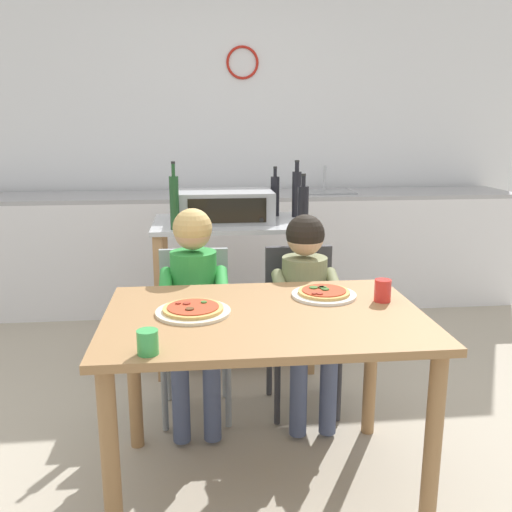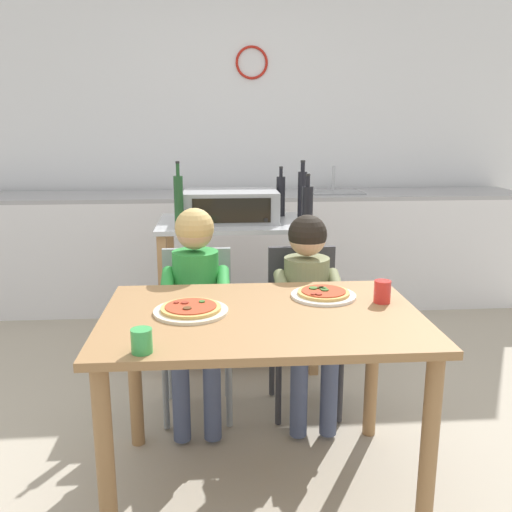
# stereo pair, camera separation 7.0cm
# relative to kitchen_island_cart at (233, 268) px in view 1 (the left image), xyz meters

# --- Properties ---
(ground_plane) EXTENTS (10.83, 10.83, 0.00)m
(ground_plane) POSITION_rel_kitchen_island_cart_xyz_m (0.04, -0.19, -0.58)
(ground_plane) COLOR #A89E8C
(back_wall_tiled) EXTENTS (5.04, 0.14, 2.70)m
(back_wall_tiled) POSITION_rel_kitchen_island_cart_xyz_m (0.04, 1.49, 0.77)
(back_wall_tiled) COLOR silver
(back_wall_tiled) RESTS_ON ground
(kitchen_counter) EXTENTS (4.53, 0.60, 1.10)m
(kitchen_counter) POSITION_rel_kitchen_island_cart_xyz_m (0.04, 1.08, -0.13)
(kitchen_counter) COLOR silver
(kitchen_counter) RESTS_ON ground
(kitchen_island_cart) EXTENTS (0.93, 0.62, 0.87)m
(kitchen_island_cart) POSITION_rel_kitchen_island_cart_xyz_m (0.00, 0.00, 0.00)
(kitchen_island_cart) COLOR #B7BABF
(kitchen_island_cart) RESTS_ON ground
(toaster_oven) EXTENTS (0.55, 0.36, 0.18)m
(toaster_oven) POSITION_rel_kitchen_island_cart_xyz_m (-0.04, -0.01, 0.38)
(toaster_oven) COLOR #999BA0
(toaster_oven) RESTS_ON kitchen_island_cart
(bottle_clear_vinegar) EXTENTS (0.05, 0.05, 0.31)m
(bottle_clear_vinegar) POSITION_rel_kitchen_island_cart_xyz_m (0.27, 0.16, 0.42)
(bottle_clear_vinegar) COLOR black
(bottle_clear_vinegar) RESTS_ON kitchen_island_cart
(bottle_dark_olive_oil) EXTENTS (0.06, 0.06, 0.30)m
(bottle_dark_olive_oil) POSITION_rel_kitchen_island_cart_xyz_m (0.37, -0.25, 0.41)
(bottle_dark_olive_oil) COLOR black
(bottle_dark_olive_oil) RESTS_ON kitchen_island_cart
(bottle_squat_spirits) EXTENTS (0.06, 0.06, 0.35)m
(bottle_squat_spirits) POSITION_rel_kitchen_island_cart_xyz_m (0.40, 0.11, 0.44)
(bottle_squat_spirits) COLOR black
(bottle_squat_spirits) RESTS_ON kitchen_island_cart
(bottle_tall_green_wine) EXTENTS (0.05, 0.05, 0.37)m
(bottle_tall_green_wine) POSITION_rel_kitchen_island_cart_xyz_m (-0.33, -0.23, 0.44)
(bottle_tall_green_wine) COLOR #1E4723
(bottle_tall_green_wine) RESTS_ON kitchen_island_cart
(dining_table) EXTENTS (1.20, 0.81, 0.74)m
(dining_table) POSITION_rel_kitchen_island_cart_xyz_m (0.04, -1.27, 0.05)
(dining_table) COLOR olive
(dining_table) RESTS_ON ground
(dining_chair_left) EXTENTS (0.36, 0.36, 0.81)m
(dining_chair_left) POSITION_rel_kitchen_island_cart_xyz_m (-0.23, -0.61, -0.10)
(dining_chair_left) COLOR gray
(dining_chair_left) RESTS_ON ground
(dining_chair_right) EXTENTS (0.36, 0.36, 0.81)m
(dining_chair_right) POSITION_rel_kitchen_island_cart_xyz_m (0.30, -0.61, -0.10)
(dining_chair_right) COLOR #333338
(dining_chair_right) RESTS_ON ground
(child_in_green_shirt) EXTENTS (0.32, 0.42, 1.03)m
(child_in_green_shirt) POSITION_rel_kitchen_island_cart_xyz_m (-0.23, -0.73, 0.08)
(child_in_green_shirt) COLOR #424C6B
(child_in_green_shirt) RESTS_ON ground
(child_in_olive_shirt) EXTENTS (0.32, 0.42, 0.99)m
(child_in_olive_shirt) POSITION_rel_kitchen_island_cart_xyz_m (0.30, -0.73, 0.07)
(child_in_olive_shirt) COLOR #424C6B
(child_in_olive_shirt) RESTS_ON ground
(pizza_plate_cream) EXTENTS (0.28, 0.28, 0.03)m
(pizza_plate_cream) POSITION_rel_kitchen_island_cart_xyz_m (-0.23, -1.25, 0.17)
(pizza_plate_cream) COLOR beige
(pizza_plate_cream) RESTS_ON dining_table
(pizza_plate_white) EXTENTS (0.27, 0.27, 0.03)m
(pizza_plate_white) POSITION_rel_kitchen_island_cart_xyz_m (0.30, -1.09, 0.17)
(pizza_plate_white) COLOR white
(pizza_plate_white) RESTS_ON dining_table
(drinking_cup_red) EXTENTS (0.07, 0.07, 0.09)m
(drinking_cup_red) POSITION_rel_kitchen_island_cart_xyz_m (0.52, -1.18, 0.20)
(drinking_cup_red) COLOR red
(drinking_cup_red) RESTS_ON dining_table
(drinking_cup_green) EXTENTS (0.07, 0.07, 0.08)m
(drinking_cup_green) POSITION_rel_kitchen_island_cart_xyz_m (-0.37, -1.61, 0.20)
(drinking_cup_green) COLOR green
(drinking_cup_green) RESTS_ON dining_table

